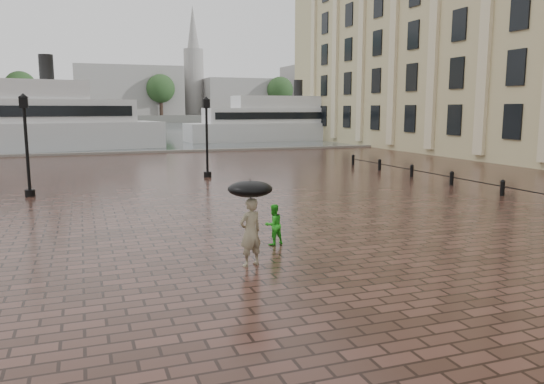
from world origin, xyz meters
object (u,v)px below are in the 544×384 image
at_px(adult_pedestrian, 250,232).
at_px(child_pedestrian, 274,225).
at_px(ferry_near, 12,122).
at_px(street_lamps, 56,138).
at_px(ferry_far, 278,122).

height_order(adult_pedestrian, child_pedestrian, adult_pedestrian).
bearing_deg(ferry_near, street_lamps, -91.86).
relative_size(street_lamps, ferry_near, 0.56).
bearing_deg(street_lamps, ferry_near, 101.40).
bearing_deg(adult_pedestrian, ferry_far, -129.48).
bearing_deg(ferry_far, adult_pedestrian, -112.43).
xyz_separation_m(child_pedestrian, ferry_far, (17.72, 47.41, 1.63)).
xyz_separation_m(child_pedestrian, ferry_near, (-10.94, 39.73, 2.07)).
xyz_separation_m(adult_pedestrian, ferry_far, (18.96, 49.16, 1.36)).
relative_size(ferry_near, ferry_far, 1.23).
xyz_separation_m(street_lamps, ferry_near, (-4.58, 22.71, 0.33)).
bearing_deg(adult_pedestrian, street_lamps, -93.15).
xyz_separation_m(ferry_near, ferry_far, (28.66, 7.68, -0.44)).
bearing_deg(street_lamps, adult_pedestrian, -74.76).
bearing_deg(street_lamps, ferry_far, 51.61).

